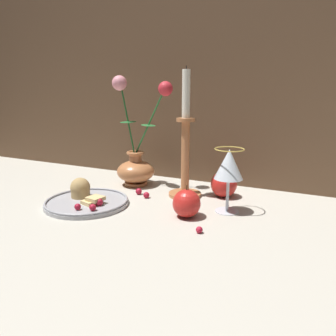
# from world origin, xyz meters

# --- Properties ---
(ground_plane) EXTENTS (2.40, 2.40, 0.00)m
(ground_plane) POSITION_xyz_m (0.00, 0.00, 0.00)
(ground_plane) COLOR #B7B2A3
(ground_plane) RESTS_ON ground
(vase) EXTENTS (0.20, 0.12, 0.36)m
(vase) POSITION_xyz_m (-0.21, 0.13, 0.09)
(vase) COLOR #B77042
(vase) RESTS_ON ground_plane
(plate_with_pastries) EXTENTS (0.23, 0.23, 0.07)m
(plate_with_pastries) POSITION_xyz_m (-0.24, -0.09, 0.01)
(plate_with_pastries) COLOR #A3A3A8
(plate_with_pastries) RESTS_ON ground_plane
(wine_glass) EXTENTS (0.08, 0.08, 0.17)m
(wine_glass) POSITION_xyz_m (0.13, 0.02, 0.12)
(wine_glass) COLOR silver
(wine_glass) RESTS_ON ground_plane
(candlestick) EXTENTS (0.10, 0.10, 0.38)m
(candlestick) POSITION_xyz_m (-0.02, 0.09, 0.13)
(candlestick) COLOR #B77042
(candlestick) RESTS_ON ground_plane
(apple_beside_vase) EXTENTS (0.07, 0.07, 0.08)m
(apple_beside_vase) POSITION_xyz_m (0.05, -0.06, 0.04)
(apple_beside_vase) COLOR red
(apple_beside_vase) RESTS_ON ground_plane
(apple_near_glass) EXTENTS (0.08, 0.08, 0.09)m
(apple_near_glass) POSITION_xyz_m (0.09, 0.13, 0.04)
(apple_near_glass) COLOR red
(apple_near_glass) RESTS_ON ground_plane
(berry_near_plate) EXTENTS (0.02, 0.02, 0.02)m
(berry_near_plate) POSITION_xyz_m (-0.11, 0.02, 0.01)
(berry_near_plate) COLOR #AD192D
(berry_near_plate) RESTS_ON ground_plane
(berry_front_center) EXTENTS (0.02, 0.02, 0.02)m
(berry_front_center) POSITION_xyz_m (0.11, -0.14, 0.01)
(berry_front_center) COLOR #AD192D
(berry_front_center) RESTS_ON ground_plane
(berry_by_glass_stem) EXTENTS (0.02, 0.02, 0.02)m
(berry_by_glass_stem) POSITION_xyz_m (-0.15, 0.04, 0.01)
(berry_by_glass_stem) COLOR #AD192D
(berry_by_glass_stem) RESTS_ON ground_plane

